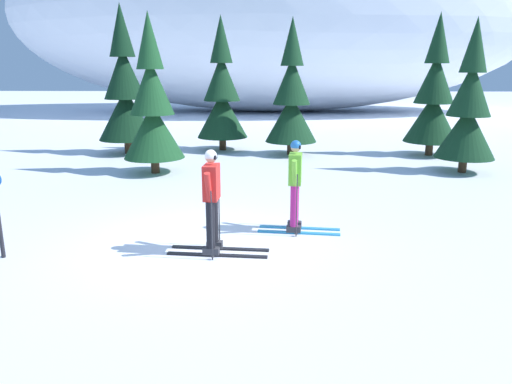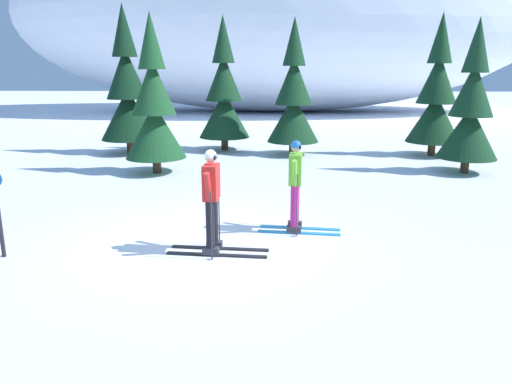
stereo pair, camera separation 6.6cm
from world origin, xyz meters
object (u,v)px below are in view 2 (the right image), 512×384
object	(u,v)px
skier_lime_jacket	(296,185)
pine_tree_center_right	(293,99)
pine_tree_far_left	(127,93)
pine_tree_left	(154,108)
pine_tree_right	(436,97)
pine_tree_far_right	(471,110)
skier_red_jacket	(212,200)
pine_tree_center_left	(224,95)

from	to	relation	value
skier_lime_jacket	pine_tree_center_right	size ratio (longest dim) A/B	0.37
pine_tree_far_left	pine_tree_left	distance (m)	3.93
pine_tree_center_right	pine_tree_right	size ratio (longest dim) A/B	0.97
pine_tree_left	pine_tree_far_left	bearing A→B (deg)	117.50
pine_tree_left	pine_tree_far_right	bearing A→B (deg)	1.98
skier_lime_jacket	pine_tree_far_left	bearing A→B (deg)	123.24
pine_tree_left	skier_lime_jacket	bearing A→B (deg)	-53.42
skier_lime_jacket	pine_tree_far_right	xyz separation A→B (m)	(5.51, 5.74, 0.98)
skier_red_jacket	pine_tree_center_right	size ratio (longest dim) A/B	0.37
skier_lime_jacket	pine_tree_far_right	world-z (taller)	pine_tree_far_right
pine_tree_left	pine_tree_right	distance (m)	10.04
pine_tree_left	skier_red_jacket	bearing A→B (deg)	-69.08
pine_tree_center_left	pine_tree_center_right	world-z (taller)	pine_tree_center_left
skier_lime_jacket	pine_tree_left	xyz separation A→B (m)	(-4.02, 5.41, 1.04)
pine_tree_center_left	pine_tree_far_left	bearing A→B (deg)	-165.69
pine_tree_center_left	pine_tree_far_right	world-z (taller)	pine_tree_center_left
skier_red_jacket	pine_tree_far_left	size ratio (longest dim) A/B	0.34
pine_tree_far_left	skier_red_jacket	bearing A→B (deg)	-66.74
skier_red_jacket	pine_tree_center_right	distance (m)	10.21
pine_tree_center_left	pine_tree_far_right	size ratio (longest dim) A/B	1.10
pine_tree_center_left	skier_lime_jacket	bearing A→B (deg)	-76.61
skier_lime_jacket	skier_red_jacket	bearing A→B (deg)	-141.08
skier_lime_jacket	skier_red_jacket	xyz separation A→B (m)	(-1.49, -1.20, 0.01)
pine_tree_center_left	pine_tree_right	bearing A→B (deg)	-7.40
pine_tree_center_left	pine_tree_right	world-z (taller)	pine_tree_center_left
pine_tree_far_left	pine_tree_right	world-z (taller)	pine_tree_far_left
pine_tree_far_left	pine_tree_center_left	bearing A→B (deg)	14.31
pine_tree_center_right	skier_red_jacket	bearing A→B (deg)	-100.19
pine_tree_center_left	pine_tree_right	distance (m)	7.84
pine_tree_center_right	pine_tree_far_left	bearing A→B (deg)	179.06
skier_lime_jacket	pine_tree_center_right	xyz separation A→B (m)	(0.31, 8.79, 1.11)
pine_tree_far_left	pine_tree_center_left	world-z (taller)	pine_tree_far_left
pine_tree_center_right	pine_tree_far_right	distance (m)	6.03
pine_tree_right	skier_red_jacket	bearing A→B (deg)	-124.79
skier_lime_jacket	pine_tree_far_left	world-z (taller)	pine_tree_far_left
skier_red_jacket	pine_tree_center_right	xyz separation A→B (m)	(1.80, 9.99, 1.10)
pine_tree_far_left	pine_tree_right	distance (m)	11.27
skier_red_jacket	pine_tree_far_right	xyz separation A→B (m)	(7.00, 6.94, 0.97)
pine_tree_center_left	pine_tree_far_right	bearing A→B (deg)	-27.27
pine_tree_far_right	pine_tree_center_right	bearing A→B (deg)	149.63
pine_tree_left	pine_tree_center_left	size ratio (longest dim) A/B	0.93
pine_tree_right	pine_tree_far_right	bearing A→B (deg)	-88.71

